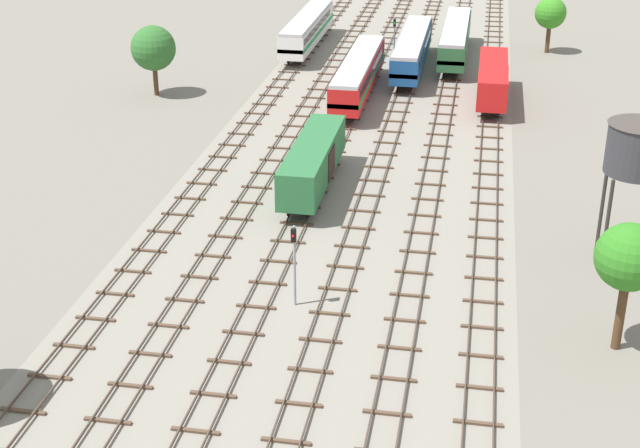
% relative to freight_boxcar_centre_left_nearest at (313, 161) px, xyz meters
% --- Properties ---
extents(ground_plane, '(480.00, 480.00, 0.00)m').
position_rel_freight_boxcar_centre_left_nearest_xyz_m(ground_plane, '(2.20, 15.13, -2.45)').
color(ground_plane, slate).
extents(ballast_bed, '(26.03, 176.00, 0.01)m').
position_rel_freight_boxcar_centre_left_nearest_xyz_m(ballast_bed, '(2.20, 15.13, -2.45)').
color(ballast_bed, gray).
rests_on(ballast_bed, ground).
extents(track_far_left, '(2.40, 126.00, 0.29)m').
position_rel_freight_boxcar_centre_left_nearest_xyz_m(track_far_left, '(-8.82, 16.13, -2.31)').
color(track_far_left, '#47382D').
rests_on(track_far_left, ground).
extents(track_left, '(2.40, 126.00, 0.29)m').
position_rel_freight_boxcar_centre_left_nearest_xyz_m(track_left, '(-4.41, 16.13, -2.31)').
color(track_left, '#47382D').
rests_on(track_left, ground).
extents(track_centre_left, '(2.40, 126.00, 0.29)m').
position_rel_freight_boxcar_centre_left_nearest_xyz_m(track_centre_left, '(-0.01, 16.13, -2.31)').
color(track_centre_left, '#47382D').
rests_on(track_centre_left, ground).
extents(track_centre, '(2.40, 126.00, 0.29)m').
position_rel_freight_boxcar_centre_left_nearest_xyz_m(track_centre, '(4.40, 16.13, -2.31)').
color(track_centre, '#47382D').
rests_on(track_centre, ground).
extents(track_centre_right, '(2.40, 126.00, 0.29)m').
position_rel_freight_boxcar_centre_left_nearest_xyz_m(track_centre_right, '(8.81, 16.13, -2.31)').
color(track_centre_right, '#47382D').
rests_on(track_centre_right, ground).
extents(track_right, '(2.40, 126.00, 0.29)m').
position_rel_freight_boxcar_centre_left_nearest_xyz_m(track_right, '(13.21, 16.13, -2.31)').
color(track_right, '#47382D').
rests_on(track_right, ground).
extents(freight_boxcar_centre_left_nearest, '(2.87, 14.00, 3.60)m').
position_rel_freight_boxcar_centre_left_nearest_xyz_m(freight_boxcar_centre_left_nearest, '(0.00, 0.00, 0.00)').
color(freight_boxcar_centre_left_nearest, '#286638').
rests_on(freight_boxcar_centre_left_nearest, ground).
extents(diesel_railcar_centre_left_near, '(2.96, 20.50, 3.80)m').
position_rel_freight_boxcar_centre_left_nearest_xyz_m(diesel_railcar_centre_left_near, '(-0.01, 24.57, 0.15)').
color(diesel_railcar_centre_left_near, red).
rests_on(diesel_railcar_centre_left_near, ground).
extents(freight_boxcar_right_mid, '(2.87, 14.00, 3.60)m').
position_rel_freight_boxcar_centre_left_nearest_xyz_m(freight_boxcar_right_mid, '(13.22, 25.53, 0.00)').
color(freight_boxcar_right_mid, red).
rests_on(freight_boxcar_right_mid, ground).
extents(diesel_railcar_centre_midfar, '(2.96, 20.50, 3.80)m').
position_rel_freight_boxcar_centre_left_nearest_xyz_m(diesel_railcar_centre_midfar, '(4.40, 35.51, 0.15)').
color(diesel_railcar_centre_midfar, '#194C8C').
rests_on(diesel_railcar_centre_midfar, ground).
extents(diesel_railcar_centre_right_far, '(2.96, 20.50, 3.80)m').
position_rel_freight_boxcar_centre_left_nearest_xyz_m(diesel_railcar_centre_right_far, '(8.81, 41.52, 0.15)').
color(diesel_railcar_centre_right_far, '#286638').
rests_on(diesel_railcar_centre_right_far, ground).
extents(diesel_railcar_far_left_farther, '(2.96, 20.50, 3.80)m').
position_rel_freight_boxcar_centre_left_nearest_xyz_m(diesel_railcar_far_left_farther, '(-8.82, 43.28, 0.15)').
color(diesel_railcar_far_left_farther, white).
rests_on(diesel_railcar_far_left_farther, ground).
extents(water_tower, '(4.32, 4.32, 9.87)m').
position_rel_freight_boxcar_centre_left_nearest_xyz_m(water_tower, '(22.10, -8.16, 5.49)').
color(water_tower, '#2D2826').
rests_on(water_tower, ground).
extents(signal_post_nearest, '(0.28, 0.47, 5.44)m').
position_rel_freight_boxcar_centre_left_nearest_xyz_m(signal_post_nearest, '(2.20, 37.43, 1.00)').
color(signal_post_nearest, gray).
rests_on(signal_post_nearest, ground).
extents(signal_post_near, '(0.28, 0.47, 5.17)m').
position_rel_freight_boxcar_centre_left_nearest_xyz_m(signal_post_near, '(2.20, -17.64, 0.84)').
color(signal_post_near, gray).
rests_on(signal_post_near, ground).
extents(lineside_tree_0, '(3.66, 3.66, 6.54)m').
position_rel_freight_boxcar_centre_left_nearest_xyz_m(lineside_tree_0, '(19.53, 46.87, 2.21)').
color(lineside_tree_0, '#4C331E').
rests_on(lineside_tree_0, ground).
extents(lineside_tree_2, '(4.50, 4.50, 7.10)m').
position_rel_freight_boxcar_centre_left_nearest_xyz_m(lineside_tree_2, '(-20.36, 21.98, 2.37)').
color(lineside_tree_2, '#4C331E').
rests_on(lineside_tree_2, ground).
extents(lineside_tree_3, '(3.66, 3.66, 7.41)m').
position_rel_freight_boxcar_centre_left_nearest_xyz_m(lineside_tree_3, '(20.47, -19.09, 3.05)').
color(lineside_tree_3, '#4C331E').
rests_on(lineside_tree_3, ground).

